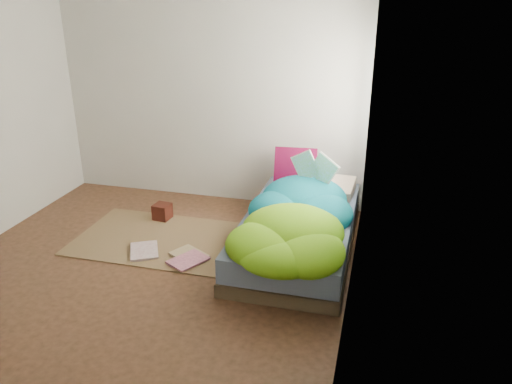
% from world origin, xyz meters
% --- Properties ---
extents(ground, '(3.50, 3.50, 0.00)m').
position_xyz_m(ground, '(0.00, 0.00, 0.00)').
color(ground, '#3A2616').
rests_on(ground, ground).
extents(room_walls, '(3.54, 3.54, 2.62)m').
position_xyz_m(room_walls, '(0.01, 0.01, 1.63)').
color(room_walls, silver).
rests_on(room_walls, ground).
extents(bed, '(1.00, 2.00, 0.34)m').
position_xyz_m(bed, '(1.22, 0.72, 0.17)').
color(bed, '#3D3221').
rests_on(bed, ground).
extents(duvet, '(0.96, 1.84, 0.34)m').
position_xyz_m(duvet, '(1.22, 0.50, 0.51)').
color(duvet, navy).
rests_on(duvet, bed).
extents(rug, '(1.60, 1.10, 0.01)m').
position_xyz_m(rug, '(-0.15, 0.55, 0.01)').
color(rug, brown).
rests_on(rug, ground).
extents(pillow_floral, '(0.61, 0.41, 0.13)m').
position_xyz_m(pillow_floral, '(1.38, 1.35, 0.41)').
color(pillow_floral, beige).
rests_on(pillow_floral, bed).
extents(pillow_magenta, '(0.45, 0.17, 0.44)m').
position_xyz_m(pillow_magenta, '(1.05, 1.42, 0.56)').
color(pillow_magenta, '#4B0525').
rests_on(pillow_magenta, bed).
extents(open_book, '(0.41, 0.22, 0.25)m').
position_xyz_m(open_book, '(1.29, 1.07, 0.80)').
color(open_book, green).
rests_on(open_book, duvet).
extents(wooden_box, '(0.18, 0.18, 0.17)m').
position_xyz_m(wooden_box, '(-0.30, 0.99, 0.09)').
color(wooden_box, '#32160B').
rests_on(wooden_box, rug).
extents(floor_book_a, '(0.38, 0.42, 0.03)m').
position_xyz_m(floor_book_a, '(-0.27, 0.19, 0.03)').
color(floor_book_a, silver).
rests_on(floor_book_a, rug).
extents(floor_book_b, '(0.38, 0.41, 0.03)m').
position_xyz_m(floor_book_b, '(0.20, 0.24, 0.03)').
color(floor_book_b, '#D07890').
rests_on(floor_book_b, rug).
extents(floor_book_c, '(0.40, 0.37, 0.02)m').
position_xyz_m(floor_book_c, '(0.22, 0.18, 0.02)').
color(floor_book_c, tan).
rests_on(floor_book_c, rug).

